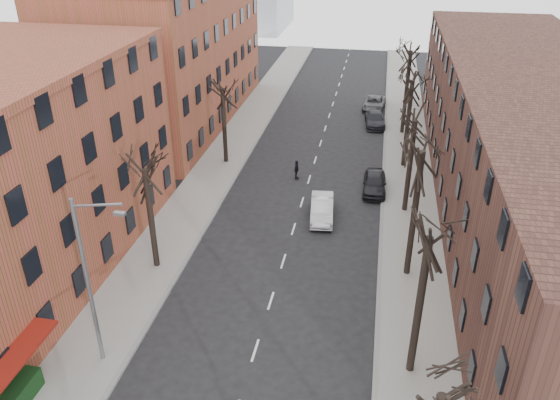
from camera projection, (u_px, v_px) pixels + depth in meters
The scene contains 17 objects.
sidewalk_left at pixel (225, 157), 48.62m from camera, with size 4.00×90.00×0.15m, color gray.
sidewalk_right at pixel (408, 171), 46.05m from camera, with size 4.00×90.00×0.15m, color gray.
building_left_far at pixel (168, 52), 54.45m from camera, with size 12.00×28.00×14.00m, color brown.
building_right at pixel (534, 146), 38.11m from camera, with size 12.00×50.00×10.00m, color #4D2D23.
tree_right_b at pixel (409, 371), 26.20m from camera, with size 5.20×5.20×10.80m, color black, non-canonical shape.
tree_right_c at pixel (406, 274), 33.14m from camera, with size 5.20×5.20×11.60m, color black, non-canonical shape.
tree_right_d at pixel (404, 211), 40.08m from camera, with size 5.20×5.20×10.00m, color black, non-canonical shape.
tree_right_e at pixel (403, 166), 47.02m from camera, with size 5.20×5.20×10.80m, color black, non-canonical shape.
tree_right_f at pixel (402, 133), 53.96m from camera, with size 5.20×5.20×11.60m, color black, non-canonical shape.
tree_left_a at pixel (157, 267), 33.85m from camera, with size 5.20×5.20×9.50m, color black, non-canonical shape.
tree_left_b at pixel (226, 163), 47.73m from camera, with size 5.20×5.20×9.50m, color black, non-canonical shape.
streetlight at pixel (90, 277), 24.46m from camera, with size 2.45×0.22×9.03m.
silver_sedan at pixel (322, 209), 38.88m from camera, with size 1.56×4.48×1.48m, color silver.
parked_car_near at pixel (375, 183), 42.52m from camera, with size 1.78×4.41×1.50m, color black.
parked_car_mid at pixel (375, 119), 55.62m from camera, with size 1.90×4.68×1.36m, color black.
parked_car_far at pixel (374, 103), 60.22m from camera, with size 2.20×4.77×1.33m, color #55575D.
pedestrian_crossing at pixel (296, 170), 44.51m from camera, with size 0.96×0.40×1.64m, color black.
Camera 1 is at (4.99, -8.05, 19.60)m, focal length 35.00 mm.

